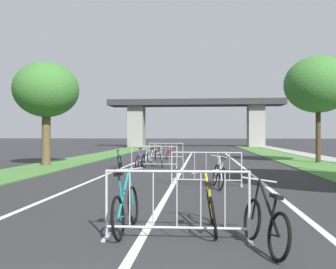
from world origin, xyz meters
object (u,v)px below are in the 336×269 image
(crowd_barrier_second, at_px, (206,169))
(bicycle_orange_2, at_px, (155,154))
(bicycle_green_3, at_px, (120,161))
(bicycle_silver_9, at_px, (219,175))
(bicycle_white_4, at_px, (149,159))
(bicycle_teal_8, at_px, (126,208))
(bicycle_red_5, at_px, (169,154))
(tree_left_pine_far, at_px, (46,90))
(bicycle_blue_1, at_px, (161,159))
(bicycle_black_0, at_px, (265,224))
(bicycle_yellow_7, at_px, (211,209))
(bicycle_purple_6, at_px, (140,161))
(crowd_barrier_fourth, at_px, (166,151))
(tree_right_oak_mid, at_px, (318,85))
(crowd_barrier_nearest, at_px, (177,205))
(crowd_barrier_third, at_px, (154,157))

(crowd_barrier_second, relative_size, bicycle_orange_2, 1.36)
(bicycle_green_3, xyz_separation_m, bicycle_silver_9, (4.35, -5.97, 0.02))
(bicycle_white_4, relative_size, bicycle_teal_8, 1.00)
(crowd_barrier_second, distance_m, bicycle_red_5, 12.67)
(tree_left_pine_far, xyz_separation_m, bicycle_silver_9, (8.32, -6.93, -3.43))
(bicycle_blue_1, distance_m, bicycle_orange_2, 5.98)
(bicycle_teal_8, bearing_deg, bicycle_blue_1, 95.11)
(bicycle_blue_1, bearing_deg, bicycle_black_0, -84.14)
(bicycle_silver_9, bearing_deg, bicycle_white_4, 106.36)
(bicycle_orange_2, bearing_deg, bicycle_yellow_7, 90.66)
(bicycle_orange_2, relative_size, bicycle_purple_6, 0.96)
(crowd_barrier_fourth, relative_size, bicycle_red_5, 1.36)
(bicycle_yellow_7, bearing_deg, tree_left_pine_far, 121.93)
(tree_right_oak_mid, relative_size, bicycle_black_0, 3.76)
(crowd_barrier_nearest, xyz_separation_m, bicycle_green_3, (-3.48, 11.47, -0.16))
(bicycle_blue_1, height_order, bicycle_silver_9, bicycle_silver_9)
(crowd_barrier_second, xyz_separation_m, bicycle_silver_9, (0.37, -0.48, -0.14))
(tree_left_pine_far, bearing_deg, bicycle_purple_6, -9.90)
(crowd_barrier_fourth, bearing_deg, tree_right_oak_mid, -15.76)
(crowd_barrier_second, height_order, bicycle_blue_1, crowd_barrier_second)
(bicycle_white_4, distance_m, bicycle_silver_9, 7.57)
(bicycle_green_3, xyz_separation_m, bicycle_red_5, (1.71, 6.97, -0.00))
(crowd_barrier_nearest, bearing_deg, tree_left_pine_far, 120.95)
(bicycle_black_0, bearing_deg, bicycle_teal_8, 147.40)
(crowd_barrier_fourth, xyz_separation_m, bicycle_yellow_7, (2.46, -17.39, -0.15))
(bicycle_orange_2, height_order, bicycle_silver_9, same)
(tree_left_pine_far, height_order, bicycle_blue_1, tree_left_pine_far)
(crowd_barrier_third, distance_m, bicycle_silver_9, 7.03)
(tree_right_oak_mid, relative_size, bicycle_green_3, 3.52)
(crowd_barrier_third, distance_m, bicycle_red_5, 6.49)
(crowd_barrier_nearest, relative_size, bicycle_silver_9, 1.31)
(bicycle_orange_2, bearing_deg, bicycle_silver_9, 95.90)
(crowd_barrier_fourth, xyz_separation_m, bicycle_orange_2, (-0.75, 0.38, -0.17))
(bicycle_black_0, distance_m, bicycle_teal_8, 2.24)
(tree_right_oak_mid, distance_m, bicycle_purple_6, 10.81)
(bicycle_blue_1, height_order, bicycle_orange_2, bicycle_orange_2)
(crowd_barrier_second, relative_size, bicycle_blue_1, 1.32)
(crowd_barrier_fourth, relative_size, bicycle_silver_9, 1.31)
(bicycle_black_0, relative_size, bicycle_teal_8, 0.91)
(crowd_barrier_second, bearing_deg, bicycle_orange_2, 104.46)
(bicycle_white_4, relative_size, bicycle_yellow_7, 1.07)
(bicycle_red_5, bearing_deg, tree_left_pine_far, 52.07)
(bicycle_green_3, relative_size, bicycle_silver_9, 0.98)
(bicycle_purple_6, bearing_deg, tree_left_pine_far, 174.96)
(tree_left_pine_far, xyz_separation_m, bicycle_black_0, (8.69, -12.80, -3.46))
(bicycle_teal_8, bearing_deg, crowd_barrier_fourth, 94.99)
(bicycle_red_5, relative_size, bicycle_silver_9, 0.96)
(crowd_barrier_nearest, height_order, bicycle_white_4, crowd_barrier_nearest)
(crowd_barrier_nearest, bearing_deg, bicycle_yellow_7, 46.10)
(crowd_barrier_second, relative_size, crowd_barrier_third, 1.00)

